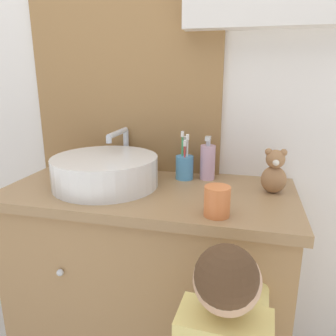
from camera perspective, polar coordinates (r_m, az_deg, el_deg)
wall_back at (r=1.42m, az=0.55°, el=17.36°), size 3.20×0.18×2.50m
vanity_counter at (r=1.43m, az=-3.14°, el=-19.79°), size 1.07×0.52×0.85m
sink_basin at (r=1.27m, az=-10.73°, el=-0.42°), size 0.40×0.45×0.19m
toothbrush_holder at (r=1.33m, az=2.90°, el=0.34°), size 0.07×0.07×0.20m
soap_dispenser at (r=1.33m, az=6.91°, el=1.11°), size 0.06×0.06×0.18m
teddy_bear at (r=1.22m, az=18.02°, el=-0.70°), size 0.09×0.08×0.16m
drinking_cup at (r=0.99m, az=8.55°, el=-5.74°), size 0.08×0.08×0.09m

